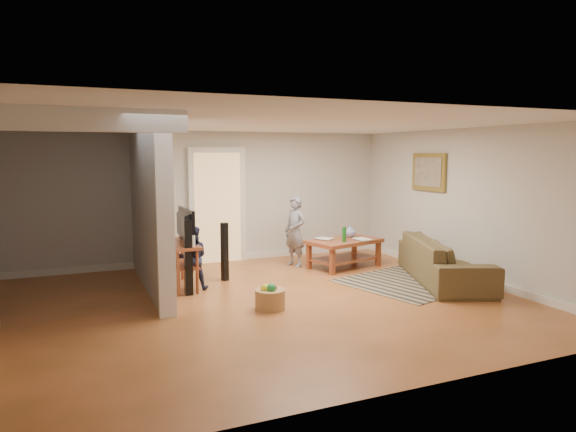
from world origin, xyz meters
The scene contains 11 objects.
ground centered at (0.00, 0.00, 0.00)m, with size 7.50×7.50×0.00m, color brown.
room_shell centered at (-1.07, 0.43, 1.46)m, with size 7.54×6.02×2.52m.
area_rug centered at (3.00, 0.23, 0.01)m, with size 2.48×1.81×0.01m, color black.
sofa centered at (3.30, 0.01, 0.00)m, with size 2.41×0.94×0.70m, color #403820.
coffee_table centered at (2.31, 1.57, 0.41)m, with size 1.48×1.10×0.78m.
tv_console centered at (-0.74, 1.32, 0.65)m, with size 0.45×1.14×0.98m.
speaker_left centered at (-0.73, 0.83, 0.56)m, with size 0.11×0.11×1.12m, color black.
speaker_right centered at (0.01, 1.47, 0.48)m, with size 0.10×0.10×0.96m, color black.
toy_basket centered at (0.13, -0.29, 0.15)m, with size 0.41×0.41×0.36m.
child centered at (1.51, 2.02, 0.00)m, with size 0.47×0.31×1.30m, color slate.
toddler centered at (-0.60, 1.13, 0.00)m, with size 0.48×0.37×0.98m, color #212746.
Camera 1 is at (-2.27, -6.56, 2.08)m, focal length 32.00 mm.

